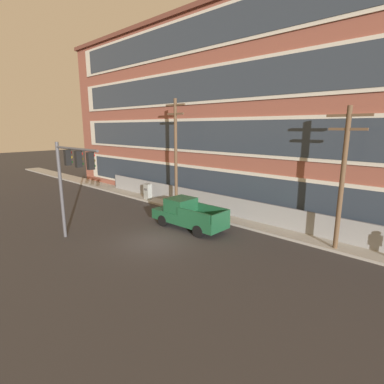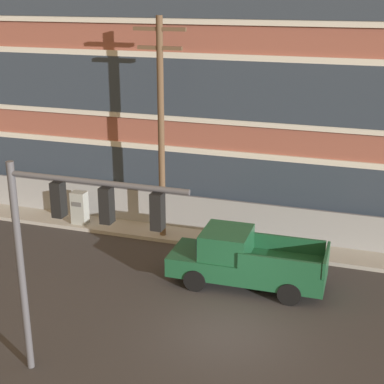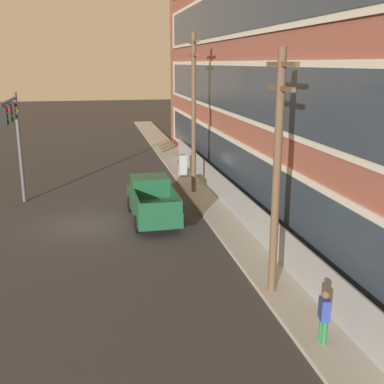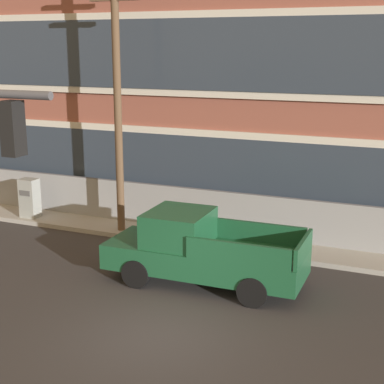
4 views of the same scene
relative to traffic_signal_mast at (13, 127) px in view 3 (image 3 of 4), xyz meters
name	(u,v)px [view 3 (image 3 of 4)]	position (x,y,z in m)	size (l,w,h in m)	color
ground_plane	(86,225)	(3.30, 3.39, -4.36)	(160.00, 160.00, 0.00)	#333030
sidewalk_building_side	(224,215)	(3.30, 10.23, -4.28)	(80.00, 2.17, 0.16)	#9E9B93
chain_link_fence	(242,209)	(4.89, 10.66, -3.51)	(34.31, 0.06, 1.66)	gray
traffic_signal_mast	(13,127)	(0.00, 0.00, 0.00)	(4.82, 0.43, 6.01)	#4C4C51
pickup_truck_dark_green	(152,200)	(3.00, 6.61, -3.41)	(5.60, 2.18, 2.02)	#194C2D
utility_pole_near_corner	(194,109)	(-1.22, 9.60, 0.61)	(2.13, 0.26, 9.12)	brown
utility_pole_midblock	(277,166)	(11.85, 9.53, 0.04)	(2.25, 0.26, 7.97)	brown
electrical_cabinet	(182,167)	(-5.18, 9.65, -3.55)	(0.66, 0.53, 1.63)	#939993
pedestrian_near_cabinet	(324,315)	(15.04, 9.79, -3.39)	(0.44, 0.32, 1.69)	#236B38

